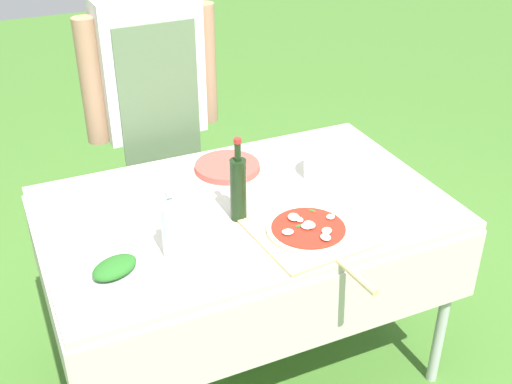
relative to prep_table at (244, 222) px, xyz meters
The scene contains 9 objects.
ground_plane 0.71m from the prep_table, ahead, with size 12.00×12.00×0.00m, color #477A2D.
prep_table is the anchor object (origin of this frame).
person_cook 0.77m from the prep_table, 99.16° to the left, with size 0.60×0.21×1.59m.
pizza_on_peel 0.32m from the prep_table, 66.22° to the right, with size 0.38×0.56×0.05m.
oil_bottle 0.22m from the prep_table, 124.18° to the right, with size 0.06×0.06×0.31m.
water_bottle 0.43m from the prep_table, 149.21° to the right, with size 0.07×0.07×0.24m.
herb_container 0.58m from the prep_table, 157.29° to the right, with size 0.21×0.18×0.05m.
mixing_tub 0.40m from the prep_table, ahead, with size 0.17×0.17×0.11m, color silver.
plate_stack 0.29m from the prep_table, 80.60° to the left, with size 0.26×0.26×0.02m.
Camera 1 is at (-0.78, -1.83, 2.01)m, focal length 45.00 mm.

